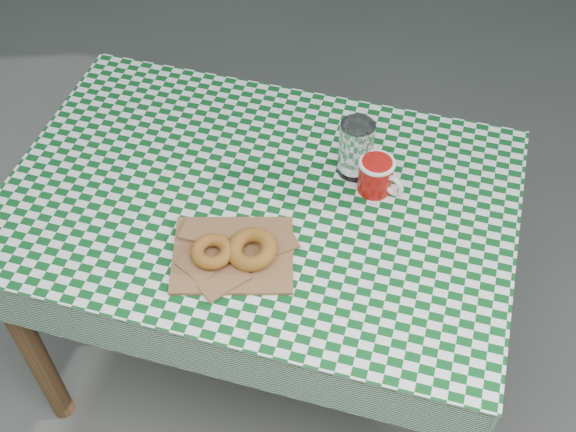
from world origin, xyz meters
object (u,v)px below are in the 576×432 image
(paper_bag, at_px, (233,254))
(coffee_mug, at_px, (375,175))
(table, at_px, (263,289))
(drinking_glass, at_px, (356,149))

(paper_bag, relative_size, coffee_mug, 1.64)
(table, height_order, paper_bag, paper_bag)
(drinking_glass, bearing_deg, coffee_mug, -36.22)
(table, relative_size, coffee_mug, 7.36)
(coffee_mug, xyz_separation_m, drinking_glass, (-0.06, 0.04, 0.03))
(paper_bag, height_order, drinking_glass, drinking_glass)
(coffee_mug, bearing_deg, paper_bag, -107.43)
(table, height_order, drinking_glass, drinking_glass)
(table, bearing_deg, paper_bag, -90.00)
(coffee_mug, relative_size, drinking_glass, 1.09)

